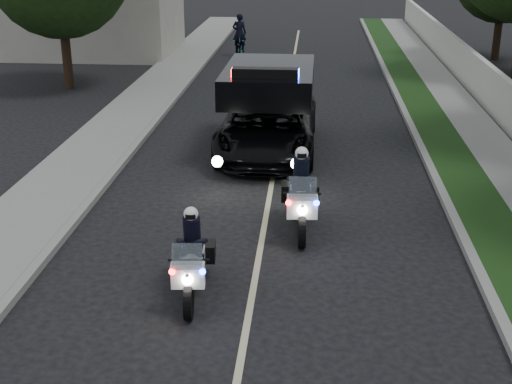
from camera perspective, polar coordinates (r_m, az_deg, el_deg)
ground at (r=10.78m, az=-1.22°, el=-13.31°), size 120.00×120.00×0.00m
curb_right at (r=20.05m, az=13.51°, el=2.91°), size 0.20×60.00×0.15m
grass_verge at (r=20.17m, az=15.48°, el=2.84°), size 1.20×60.00×0.16m
sidewalk_right at (r=20.46m, az=19.05°, el=2.69°), size 1.40×60.00×0.16m
curb_left at (r=20.43m, az=-9.87°, el=3.52°), size 0.20×60.00×0.15m
sidewalk_left at (r=20.73m, az=-12.82°, el=3.56°), size 2.00×60.00×0.16m
lane_marking at (r=19.84m, az=1.71°, el=3.09°), size 0.12×50.00×0.01m
police_moto_left at (r=12.48m, az=-5.13°, el=-8.25°), size 0.82×1.93×1.60m
police_moto_right at (r=14.99m, az=3.61°, el=-3.01°), size 0.84×2.14×1.79m
police_suv at (r=20.07m, az=0.96°, el=3.29°), size 2.70×5.74×2.78m
bicycle at (r=35.28m, az=-1.34°, el=10.96°), size 0.58×1.61×0.84m
cyclist at (r=35.28m, az=-1.34°, el=10.96°), size 0.70×0.50×1.86m
tree_right_e at (r=36.21m, az=18.78°, el=10.14°), size 6.06×6.06×7.94m
tree_left_near at (r=29.09m, az=-14.87°, el=8.14°), size 6.46×6.46×9.02m
tree_left_far at (r=37.61m, az=-11.57°, el=11.18°), size 9.08×9.08×12.84m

